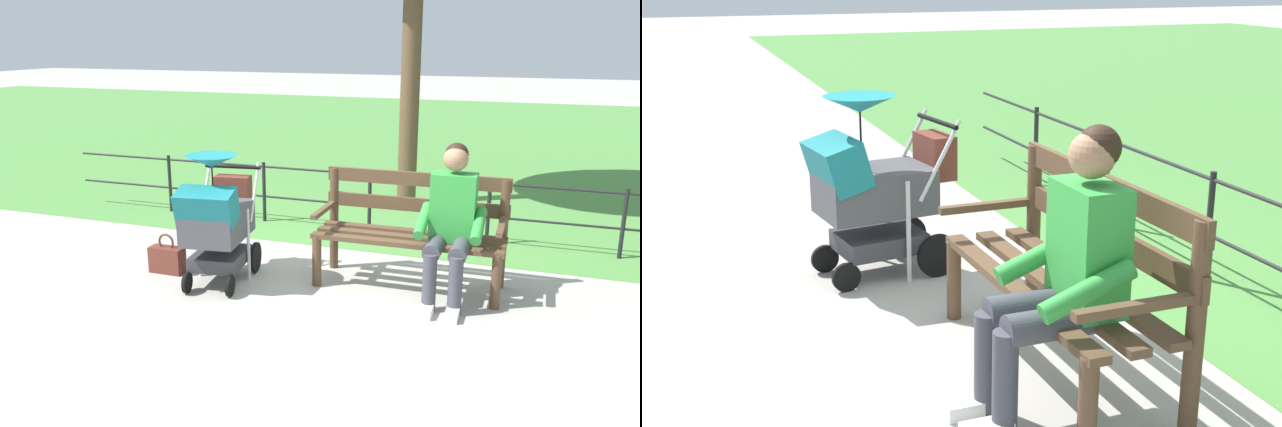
% 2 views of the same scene
% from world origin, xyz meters
% --- Properties ---
extents(ground_plane, '(60.00, 60.00, 0.00)m').
position_xyz_m(ground_plane, '(0.00, 0.00, 0.00)').
color(ground_plane, '#ADA89E').
extents(park_bench, '(1.61, 0.63, 0.96)m').
position_xyz_m(park_bench, '(-0.75, -0.12, 0.53)').
color(park_bench, brown).
rests_on(park_bench, ground).
extents(person_on_bench, '(0.54, 0.74, 1.28)m').
position_xyz_m(person_on_bench, '(-1.12, 0.11, 0.68)').
color(person_on_bench, '#42424C').
rests_on(person_on_bench, ground).
extents(stroller, '(0.62, 0.94, 1.15)m').
position_xyz_m(stroller, '(0.81, 0.45, 0.59)').
color(stroller, black).
rests_on(stroller, ground).
extents(handbag, '(0.32, 0.14, 0.37)m').
position_xyz_m(handbag, '(1.39, 0.39, 0.13)').
color(handbag, brown).
rests_on(handbag, ground).
extents(park_fence, '(7.62, 0.04, 0.70)m').
position_xyz_m(park_fence, '(-0.27, -1.46, 0.42)').
color(park_fence, black).
rests_on(park_fence, ground).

